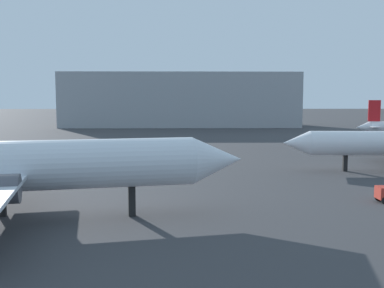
# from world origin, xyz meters

# --- Properties ---
(airplane_at_gate) EXTENTS (32.24, 23.54, 11.52)m
(airplane_at_gate) POSITION_xyz_m (-6.84, 18.53, 3.88)
(airplane_at_gate) COLOR silver
(airplane_at_gate) RESTS_ON ground_plane
(terminal_building) EXTENTS (66.19, 19.99, 15.16)m
(terminal_building) POSITION_xyz_m (4.17, 119.91, 7.58)
(terminal_building) COLOR #999EA3
(terminal_building) RESTS_ON ground_plane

